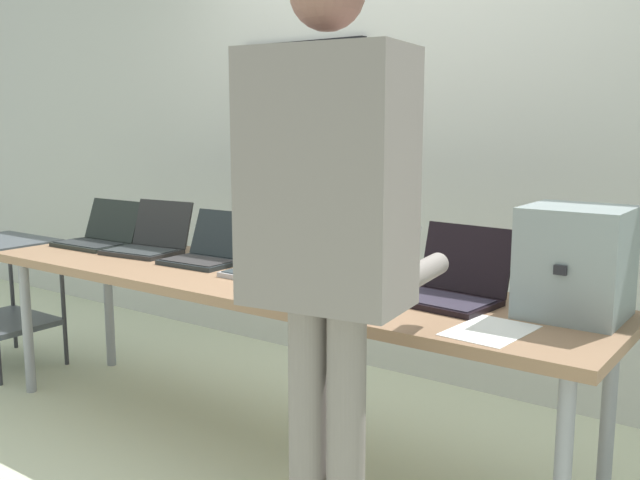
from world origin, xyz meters
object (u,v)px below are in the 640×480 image
object	(u,v)px
laptop_station_5	(452,285)
storage_cart	(3,283)
laptop_station_2	(208,251)
laptop_station_3	(282,260)
equipment_box	(576,262)
laptop_station_0	(99,235)
laptop_station_1	(150,241)
person	(328,224)
laptop_station_4	(364,273)
workbench	(260,288)

from	to	relation	value
laptop_station_5	storage_cart	xyz separation A→B (m)	(-2.63, -0.19, -0.31)
laptop_station_2	laptop_station_3	size ratio (longest dim) A/B	0.89
equipment_box	laptop_station_2	distance (m)	1.63
laptop_station_2	laptop_station_3	world-z (taller)	laptop_station_3
laptop_station_0	laptop_station_1	xyz separation A→B (m)	(0.37, 0.02, 0.00)
laptop_station_1	person	world-z (taller)	person
laptop_station_1	laptop_station_5	bearing A→B (deg)	-0.52
equipment_box	laptop_station_3	bearing A→B (deg)	-177.30
laptop_station_1	laptop_station_3	world-z (taller)	laptop_station_3
laptop_station_4	storage_cart	bearing A→B (deg)	-174.89
laptop_station_0	laptop_station_4	world-z (taller)	laptop_station_4
laptop_station_0	workbench	bearing A→B (deg)	-4.40
laptop_station_5	storage_cart	bearing A→B (deg)	-175.86
laptop_station_1	laptop_station_3	xyz separation A→B (m)	(0.85, -0.02, 0.00)
laptop_station_2	laptop_station_5	world-z (taller)	laptop_station_5
equipment_box	storage_cart	xyz separation A→B (m)	(-3.05, -0.25, -0.43)
person	workbench	bearing A→B (deg)	141.66
laptop_station_4	storage_cart	distance (m)	2.29
equipment_box	person	bearing A→B (deg)	-119.90
laptop_station_1	laptop_station_4	xyz separation A→B (m)	(1.25, -0.00, -0.00)
workbench	laptop_station_4	distance (m)	0.47
workbench	laptop_station_4	bearing A→B (deg)	13.58
laptop_station_1	workbench	bearing A→B (deg)	-7.78
laptop_station_4	laptop_station_1	bearing A→B (deg)	179.83
equipment_box	workbench	bearing A→B (deg)	-172.99
laptop_station_2	laptop_station_4	world-z (taller)	laptop_station_4
equipment_box	person	xyz separation A→B (m)	(-0.44, -0.77, 0.18)
laptop_station_4	person	distance (m)	0.86
laptop_station_3	person	bearing A→B (deg)	-43.88
laptop_station_3	laptop_station_2	bearing A→B (deg)	-179.87
person	storage_cart	world-z (taller)	person
laptop_station_0	laptop_station_4	size ratio (longest dim) A/B	1.11
workbench	laptop_station_3	xyz separation A→B (m)	(0.04, 0.10, 0.11)
workbench	laptop_station_2	distance (m)	0.42
laptop_station_2	storage_cart	distance (m)	1.46
laptop_station_0	laptop_station_3	world-z (taller)	laptop_station_3
laptop_station_1	laptop_station_2	size ratio (longest dim) A/B	1.11
laptop_station_2	laptop_station_5	xyz separation A→B (m)	(1.21, 0.00, 0.01)
laptop_station_0	laptop_station_4	xyz separation A→B (m)	(1.63, 0.02, 0.00)
laptop_station_4	workbench	bearing A→B (deg)	-166.42
laptop_station_4	laptop_station_5	distance (m)	0.38
laptop_station_2	storage_cart	xyz separation A→B (m)	(-1.42, -0.19, -0.31)
equipment_box	laptop_station_1	world-z (taller)	equipment_box
equipment_box	laptop_station_1	size ratio (longest dim) A/B	0.97
laptop_station_0	laptop_station_1	bearing A→B (deg)	3.05
equipment_box	laptop_station_0	xyz separation A→B (m)	(-2.41, -0.06, -0.13)
laptop_station_4	laptop_station_0	bearing A→B (deg)	-179.44
equipment_box	laptop_station_1	bearing A→B (deg)	-178.86
laptop_station_1	storage_cart	bearing A→B (deg)	-168.43
laptop_station_0	equipment_box	bearing A→B (deg)	1.43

